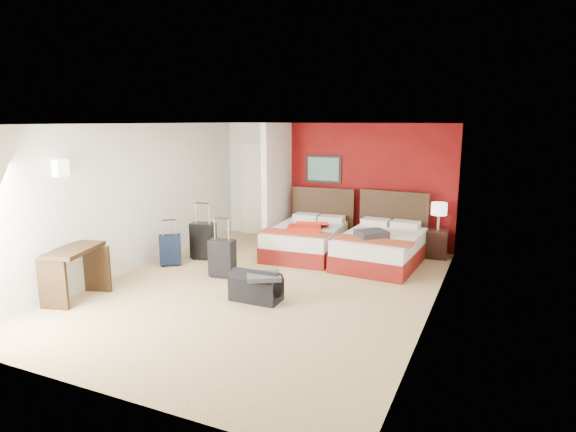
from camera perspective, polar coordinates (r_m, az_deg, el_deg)
The scene contains 17 objects.
ground at distance 7.58m, azimuth -2.97°, elevation -8.48°, with size 6.50×6.50×0.00m, color tan.
room_walls at distance 9.15m, azimuth -6.80°, elevation 3.00°, with size 5.02×6.52×2.50m.
red_accent_panel at distance 9.98m, azimuth 9.40°, elevation 3.57°, with size 3.50×0.04×2.50m, color maroon.
partition_wall at distance 10.00m, azimuth -1.29°, elevation 3.73°, with size 0.12×1.20×2.50m, color silver.
entry_door at distance 10.89m, azimuth -3.50°, elevation 3.13°, with size 0.82×0.06×2.05m, color silver.
bed_left at distance 9.32m, azimuth 2.09°, elevation -2.98°, with size 1.25×1.79×0.54m, color white.
bed_right at distance 8.85m, azimuth 10.85°, elevation -3.88°, with size 1.30×1.85×0.56m, color white.
red_suitcase_open at distance 9.12m, azimuth 2.44°, elevation -1.23°, with size 0.60×0.83×0.10m, color red.
jacket_bundle at distance 8.51m, azimuth 9.80°, elevation -2.10°, with size 0.50×0.40×0.12m, color #35353A.
nightstand at distance 9.56m, azimuth 17.15°, elevation -3.14°, with size 0.38×0.38×0.53m, color black.
table_lamp at distance 9.44m, azimuth 17.33°, elevation -0.05°, with size 0.29×0.29×0.52m, color silver.
suitcase_black at distance 9.15m, azimuth -9.94°, elevation -3.02°, with size 0.44×0.27×0.65m, color black.
suitcase_charcoal at distance 8.08m, azimuth -7.75°, elevation -5.08°, with size 0.41×0.25×0.60m, color black.
suitcase_navy at distance 8.89m, azimuth -13.70°, elevation -4.04°, with size 0.38×0.23×0.52m, color black.
duffel_bag at distance 7.04m, azimuth -3.78°, elevation -8.49°, with size 0.72×0.38×0.36m, color black.
jacket_draped at distance 6.86m, azimuth -2.88°, elevation -7.12°, with size 0.47×0.40×0.06m, color #3D3E43.
desk at distance 7.61m, azimuth -23.72°, elevation -6.29°, with size 0.46×0.93×0.77m, color black.
Camera 1 is at (3.29, -6.33, 2.55)m, focal length 30.17 mm.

